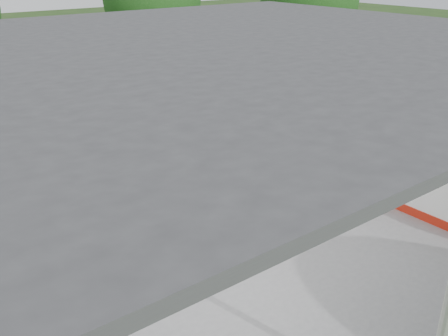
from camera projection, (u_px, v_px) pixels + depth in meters
ground at (206, 256)px, 9.69m from camera, size 100.00×100.00×0.00m
concrete_slab at (206, 255)px, 9.68m from camera, size 12.00×10.00×0.05m
pavilion_structure at (203, 50)px, 8.14m from camera, size 12.60×10.60×4.05m
dasher_board at (360, 171)px, 12.05m from camera, size 0.16×8.00×1.15m
tree_belt at (188, 51)px, 9.04m from camera, size 28.00×28.00×5.80m
rubber_mat at (176, 236)px, 10.29m from camera, size 3.03×2.84×0.02m
horse at (174, 196)px, 9.94m from camera, size 2.16×1.03×1.80m
handler at (288, 186)px, 10.61m from camera, size 0.60×0.70×1.64m
wash_bucket at (288, 211)px, 10.93m from camera, size 0.36×0.36×0.33m
soap_bottle_a at (326, 229)px, 10.31m from camera, size 0.10×0.10×0.25m
soap_bottle_b at (310, 213)px, 10.99m from camera, size 0.13×0.13×0.21m
hose_coil at (319, 192)px, 12.21m from camera, size 2.54×1.28×0.02m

